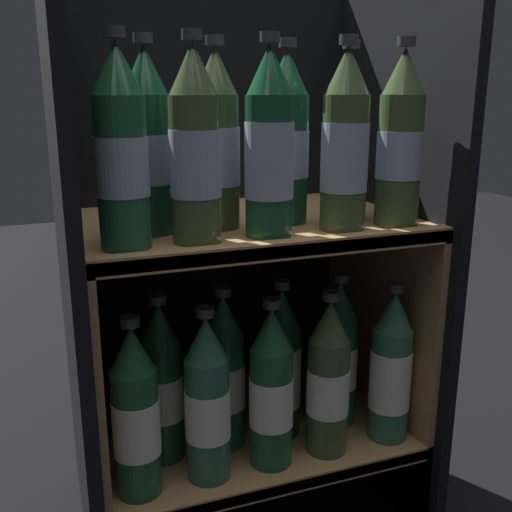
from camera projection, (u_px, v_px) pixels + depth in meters
fridge_back_wall at (211, 240)px, 1.19m from camera, size 0.58×0.02×0.95m
fridge_side_left at (71, 284)px, 0.92m from camera, size 0.02×0.42×0.95m
fridge_side_right at (388, 251)px, 1.11m from camera, size 0.02×0.42×0.95m
shelf_lower at (247, 442)px, 1.09m from camera, size 0.54×0.38×0.18m
shelf_upper at (246, 312)px, 1.03m from camera, size 0.54×0.38×0.56m
bottle_upper_front_0 at (121, 153)px, 0.77m from camera, size 0.07×0.07×0.28m
bottle_upper_front_1 at (195, 151)px, 0.80m from camera, size 0.07×0.07×0.28m
bottle_upper_front_2 at (269, 149)px, 0.84m from camera, size 0.07×0.07×0.28m
bottle_upper_front_3 at (345, 146)px, 0.88m from camera, size 0.07×0.07×0.28m
bottle_upper_front_4 at (400, 143)px, 0.91m from camera, size 0.07×0.07×0.28m
bottle_upper_back_0 at (148, 146)px, 0.86m from camera, size 0.07×0.07×0.28m
bottle_upper_back_1 at (217, 145)px, 0.89m from camera, size 0.07×0.07×0.28m
bottle_upper_back_2 at (286, 142)px, 0.93m from camera, size 0.07×0.07×0.28m
bottle_upper_back_3 at (348, 141)px, 0.97m from camera, size 0.07×0.07×0.28m
bottle_lower_front_0 at (136, 416)px, 0.87m from camera, size 0.07×0.07×0.28m
bottle_lower_front_1 at (207, 403)px, 0.91m from camera, size 0.07×0.07×0.28m
bottle_lower_front_2 at (270, 391)px, 0.94m from camera, size 0.07×0.07×0.28m
bottle_lower_front_3 at (328, 381)px, 0.98m from camera, size 0.07×0.07×0.28m
bottle_lower_front_4 at (391, 370)px, 1.02m from camera, size 0.07×0.07×0.28m
bottle_lower_back_0 at (162, 386)px, 0.96m from camera, size 0.07×0.07×0.28m
bottle_lower_back_1 at (224, 375)px, 1.00m from camera, size 0.07×0.07×0.28m
bottle_lower_back_2 at (281, 367)px, 1.03m from camera, size 0.07×0.07×0.28m
bottle_lower_back_3 at (338, 356)px, 1.07m from camera, size 0.07×0.07×0.28m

